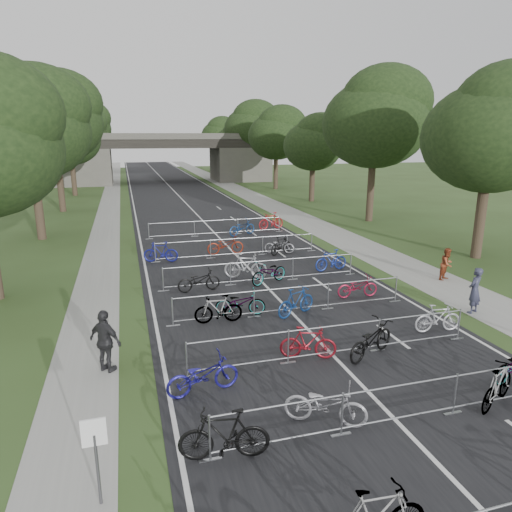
{
  "coord_description": "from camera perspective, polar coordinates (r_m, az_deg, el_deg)",
  "views": [
    {
      "loc": [
        -5.96,
        -4.65,
        6.73
      ],
      "look_at": [
        -0.08,
        15.77,
        1.1
      ],
      "focal_mm": 32.0,
      "sensor_mm": 36.0,
      "label": 1
    }
  ],
  "objects": [
    {
      "name": "bike_20",
      "position": [
        25.41,
        -11.82,
        0.48
      ],
      "size": [
        1.96,
        0.99,
        1.14
      ],
      "primitive_type": "imported",
      "rotation": [
        0.0,
        0.0,
        4.46
      ],
      "color": "navy",
      "rests_on": "ground"
    },
    {
      "name": "bike_6",
      "position": [
        13.53,
        27.97,
        -14.19
      ],
      "size": [
        1.89,
        1.29,
        1.11
      ],
      "primitive_type": "imported",
      "rotation": [
        0.0,
        0.0,
        2.03
      ],
      "color": "gray",
      "rests_on": "ground"
    },
    {
      "name": "barrier_row_6",
      "position": [
        31.83,
        -4.96,
        3.58
      ],
      "size": [
        9.7,
        0.08,
        1.1
      ],
      "color": "gray",
      "rests_on": "ground"
    },
    {
      "name": "tree_right_6",
      "position": [
        94.52,
        -4.57,
        14.9
      ],
      "size": [
        7.17,
        7.17,
        10.93
      ],
      "color": "#33261C",
      "rests_on": "ground"
    },
    {
      "name": "bike_16",
      "position": [
        20.39,
        -7.16,
        -3.07
      ],
      "size": [
        1.95,
        0.81,
        1.0
      ],
      "primitive_type": "imported",
      "rotation": [
        0.0,
        0.0,
        1.65
      ],
      "color": "black",
      "rests_on": "ground"
    },
    {
      "name": "tree_right_1",
      "position": [
        37.76,
        14.88,
        16.14
      ],
      "size": [
        8.18,
        8.18,
        12.47
      ],
      "color": "#33261C",
      "rests_on": "ground"
    },
    {
      "name": "tree_left_6",
      "position": [
        92.74,
        -20.01,
        13.82
      ],
      "size": [
        6.72,
        6.72,
        10.25
      ],
      "color": "#33261C",
      "rests_on": "ground"
    },
    {
      "name": "bike_12",
      "position": [
        16.95,
        -4.73,
        -6.66
      ],
      "size": [
        1.81,
        0.63,
        1.07
      ],
      "primitive_type": "imported",
      "rotation": [
        0.0,
        0.0,
        4.64
      ],
      "color": "gray",
      "rests_on": "ground"
    },
    {
      "name": "sidewalk_left",
      "position": [
        55.08,
        -17.67,
        7.13
      ],
      "size": [
        2.0,
        140.0,
        0.01
      ],
      "primitive_type": "cube",
      "color": "gray",
      "rests_on": "ground"
    },
    {
      "name": "bike_19",
      "position": [
        23.61,
        9.36,
        -0.54
      ],
      "size": [
        1.88,
        0.74,
        1.1
      ],
      "primitive_type": "imported",
      "rotation": [
        0.0,
        0.0,
        4.83
      ],
      "color": "navy",
      "rests_on": "ground"
    },
    {
      "name": "bike_15",
      "position": [
        19.99,
        12.56,
        -3.77
      ],
      "size": [
        1.83,
        0.74,
        0.94
      ],
      "primitive_type": "imported",
      "rotation": [
        0.0,
        0.0,
        1.51
      ],
      "color": "maroon",
      "rests_on": "ground"
    },
    {
      "name": "bike_14",
      "position": [
        17.61,
        5.04,
        -5.72
      ],
      "size": [
        1.93,
        1.25,
        1.13
      ],
      "primitive_type": "imported",
      "rotation": [
        0.0,
        0.0,
        1.99
      ],
      "color": "navy",
      "rests_on": "ground"
    },
    {
      "name": "road",
      "position": [
        55.38,
        -9.84,
        7.64
      ],
      "size": [
        11.0,
        140.0,
        0.01
      ],
      "primitive_type": "cube",
      "color": "black",
      "rests_on": "ground"
    },
    {
      "name": "lane_markings",
      "position": [
        55.38,
        -9.84,
        7.64
      ],
      "size": [
        0.12,
        140.0,
        0.0
      ],
      "primitive_type": "cube",
      "color": "silver",
      "rests_on": "ground"
    },
    {
      "name": "bike_18",
      "position": [
        21.27,
        1.66,
        -2.08
      ],
      "size": [
        2.18,
        1.52,
        1.09
      ],
      "primitive_type": "imported",
      "rotation": [
        0.0,
        0.0,
        5.15
      ],
      "color": "gray",
      "rests_on": "ground"
    },
    {
      "name": "tree_right_2",
      "position": [
        48.49,
        7.32,
        13.79
      ],
      "size": [
        6.16,
        6.16,
        9.39
      ],
      "color": "#33261C",
      "rests_on": "ground"
    },
    {
      "name": "barrier_row_3",
      "position": [
        17.85,
        4.52,
        -5.48
      ],
      "size": [
        9.7,
        0.08,
        1.1
      ],
      "color": "gray",
      "rests_on": "ground"
    },
    {
      "name": "barrier_row_2",
      "position": [
        14.63,
        9.8,
        -10.39
      ],
      "size": [
        9.7,
        0.08,
        1.1
      ],
      "color": "gray",
      "rests_on": "ground"
    },
    {
      "name": "bike_22",
      "position": [
        26.57,
        3.15,
        1.35
      ],
      "size": [
        1.81,
        1.39,
        1.09
      ],
      "primitive_type": "imported",
      "rotation": [
        0.0,
        0.0,
        2.13
      ],
      "color": "black",
      "rests_on": "ground"
    },
    {
      "name": "tree_left_5",
      "position": [
        80.77,
        -20.63,
        14.91
      ],
      "size": [
        8.4,
        8.4,
        12.81
      ],
      "color": "#33261C",
      "rests_on": "ground"
    },
    {
      "name": "bike_5",
      "position": [
        11.54,
        8.69,
        -17.88
      ],
      "size": [
        2.08,
        1.57,
        1.05
      ],
      "primitive_type": "imported",
      "rotation": [
        0.0,
        0.0,
        1.07
      ],
      "color": "#94949B",
      "rests_on": "ground"
    },
    {
      "name": "tree_left_3",
      "position": [
        56.84,
        -22.18,
        13.53
      ],
      "size": [
        6.72,
        6.72,
        10.25
      ],
      "color": "#33261C",
      "rests_on": "ground"
    },
    {
      "name": "tree_right_5",
      "position": [
        82.81,
        -2.82,
        14.27
      ],
      "size": [
        6.16,
        6.16,
        9.39
      ],
      "color": "#33261C",
      "rests_on": "ground"
    },
    {
      "name": "bike_23",
      "position": [
        26.86,
        2.94,
        1.31
      ],
      "size": [
        1.84,
        1.23,
        0.92
      ],
      "primitive_type": "imported",
      "rotation": [
        0.0,
        0.0,
        1.18
      ],
      "color": "#98989F",
      "rests_on": "ground"
    },
    {
      "name": "bike_13",
      "position": [
        17.59,
        -1.97,
        -5.88
      ],
      "size": [
        2.03,
        1.09,
        1.02
      ],
      "primitive_type": "imported",
      "rotation": [
        0.0,
        0.0,
        1.34
      ],
      "color": "gray",
      "rests_on": "ground"
    },
    {
      "name": "bike_26",
      "position": [
        31.67,
        -1.76,
        3.6
      ],
      "size": [
        2.28,
        1.55,
        1.13
      ],
      "primitive_type": "imported",
      "rotation": [
        0.0,
        0.0,
        1.98
      ],
      "color": "navy",
      "rests_on": "ground"
    },
    {
      "name": "barrier_row_1",
      "position": [
        11.91,
        17.63,
        -17.22
      ],
      "size": [
        9.7,
        0.08,
        1.1
      ],
      "color": "gray",
      "rests_on": "ground"
    },
    {
      "name": "park_sign",
      "position": [
        9.44,
        -19.45,
        -21.47
      ],
      "size": [
        0.45,
        0.06,
        1.83
      ],
      "color": "#4C4C51",
      "rests_on": "ground"
    },
    {
      "name": "tree_left_4",
      "position": [
        68.79,
        -21.27,
        14.34
      ],
      "size": [
        7.56,
        7.56,
        11.53
      ],
      "color": "#33261C",
      "rests_on": "ground"
    },
    {
      "name": "tree_right_4",
      "position": [
        71.19,
        -0.53,
        15.77
      ],
      "size": [
        8.18,
        8.18,
        12.47
      ],
      "color": "#33261C",
      "rests_on": "ground"
    },
    {
      "name": "tree_right_3",
      "position": [
        59.7,
        2.66,
        15.0
      ],
      "size": [
        7.17,
        7.17,
        10.93
      ],
      "color": "#33261C",
      "rests_on": "ground"
    },
    {
      "name": "bike_21",
      "position": [
        26.57,
        -3.85,
        1.39
      ],
      "size": [
        2.16,
        0.76,
        1.13
      ],
      "primitive_type": "imported",
      "rotation": [
        0.0,
        0.0,
        1.57
      ],
      "color": "maroon",
      "rests_on": "ground"
    },
    {
      "name": "bike_10",
      "position": [
        14.86,
        14.16,
        -10.14
      ],
      "size": [
        2.27,
        1.66,
        1.14
      ],
      "primitive_type": "imported",
      "rotation": [
        0.0,
        0.0,
        2.04
      ],
      "color": "black",
      "rests_on": "ground"
    },
    {
      "name": "overpass_bridge",
      "position": [
        69.98,
        -11.4,
        11.93
      ],
      "size": [
        31.0,
        8.0,
        7.05
      ],
      "color": "#4F4D47",
      "rests_on": "ground"
    },
    {
      "name": "barrier_row_5",
      "position": [
        26.1,
        -2.39,
        1.12
      ],
      "size": [
        9.7,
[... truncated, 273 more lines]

